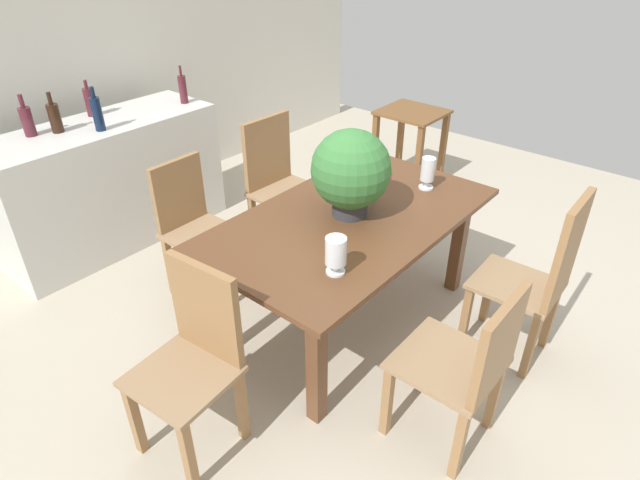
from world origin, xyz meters
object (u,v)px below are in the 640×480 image
chair_near_right (539,275)px  crystal_vase_right (336,252)px  crystal_vase_center_near (370,166)px  wine_bottle_dark (90,102)px  wine_bottle_tall (27,121)px  chair_near_left (468,363)px  wine_bottle_clear (183,89)px  wine_glass (353,172)px  wine_bottle_green (97,113)px  chair_far_left (194,224)px  chair_far_right (278,178)px  chair_head_end (195,352)px  side_table (411,131)px  crystal_vase_left (428,171)px  kitchen_counter (110,183)px  dining_table (350,231)px  flower_centerpiece (351,171)px  wine_bottle_amber (55,117)px

chair_near_right → crystal_vase_right: size_ratio=5.44×
crystal_vase_center_near → wine_bottle_dark: size_ratio=0.78×
crystal_vase_center_near → wine_bottle_tall: (-1.23, 1.99, 0.18)m
chair_near_left → wine_bottle_clear: bearing=-104.3°
chair_near_right → chair_near_left: (-0.80, 0.01, -0.06)m
wine_glass → wine_bottle_dark: size_ratio=0.61×
wine_bottle_green → crystal_vase_right: bearing=-91.7°
chair_far_left → wine_bottle_clear: 1.33m
chair_far_right → wine_bottle_clear: size_ratio=3.43×
chair_near_right → wine_bottle_dark: wine_bottle_dark is taller
chair_head_end → chair_far_right: size_ratio=0.97×
side_table → chair_near_right: bearing=-131.2°
wine_glass → wine_bottle_clear: (0.04, 1.73, 0.19)m
chair_near_right → chair_far_right: chair_near_right is taller
chair_far_left → crystal_vase_left: (1.00, -1.13, 0.36)m
wine_bottle_dark → chair_near_right: bearing=-77.6°
chair_far_right → kitchen_counter: 1.31m
dining_table → chair_near_right: size_ratio=1.65×
wine_glass → wine_bottle_green: bearing=113.5°
kitchen_counter → wine_bottle_tall: 0.73m
crystal_vase_right → wine_bottle_green: wine_bottle_green is taller
crystal_vase_left → side_table: size_ratio=0.29×
side_table → crystal_vase_center_near: bearing=-158.1°
chair_near_right → crystal_vase_left: chair_near_right is taller
kitchen_counter → wine_bottle_tall: (-0.41, 0.12, 0.59)m
flower_centerpiece → wine_bottle_green: size_ratio=1.68×
chair_near_right → crystal_vase_left: 0.93m
crystal_vase_center_near → kitchen_counter: 2.08m
wine_glass → chair_far_right: bearing=82.2°
side_table → wine_bottle_green: bearing=155.4°
dining_table → chair_far_right: size_ratio=1.76×
chair_far_left → wine_glass: bearing=-48.7°
crystal_vase_left → wine_bottle_clear: wine_bottle_clear is taller
wine_bottle_green → side_table: size_ratio=0.42×
wine_bottle_dark → wine_bottle_tall: bearing=-172.9°
wine_bottle_clear → chair_far_left: bearing=-127.5°
kitchen_counter → side_table: kitchen_counter is taller
chair_far_right → wine_bottle_amber: (-1.05, 1.09, 0.50)m
crystal_vase_left → wine_glass: 0.47m
chair_near_left → flower_centerpiece: flower_centerpiece is taller
flower_centerpiece → crystal_vase_center_near: size_ratio=2.48×
wine_bottle_tall → side_table: (2.77, -1.37, -0.53)m
dining_table → flower_centerpiece: 0.38m
chair_head_end → side_table: size_ratio=1.35×
wine_bottle_dark → wine_glass: bearing=-73.3°
dining_table → wine_bottle_green: size_ratio=5.80×
wine_bottle_tall → crystal_vase_left: bearing=-58.8°
crystal_vase_center_near → crystal_vase_right: 1.03m
wine_bottle_green → crystal_vase_left: bearing=-63.1°
dining_table → chair_near_left: bearing=-112.1°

